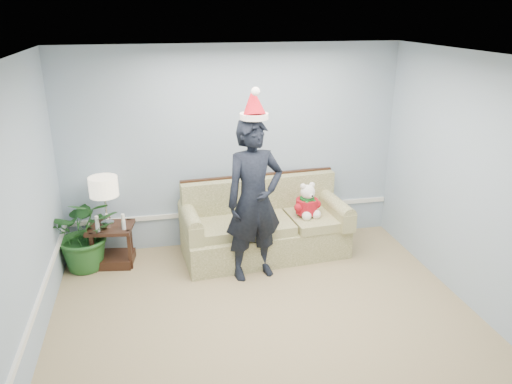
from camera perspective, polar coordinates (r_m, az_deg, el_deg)
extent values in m
cube|color=tan|center=(5.06, 2.60, -17.69)|extent=(4.50, 5.00, 0.02)
cube|color=white|center=(4.01, 3.23, 14.64)|extent=(4.50, 5.00, 0.02)
cube|color=#92AABA|center=(6.68, -2.64, 5.05)|extent=(4.50, 0.02, 2.70)
cube|color=#92AABA|center=(4.40, -27.04, -5.56)|extent=(0.02, 5.00, 2.70)
cube|color=#92AABA|center=(5.37, 26.90, -1.05)|extent=(0.02, 5.00, 2.70)
cube|color=white|center=(6.95, -2.48, -2.18)|extent=(4.48, 0.03, 0.06)
cube|color=white|center=(4.82, -25.00, -15.25)|extent=(0.03, 4.98, 0.06)
cube|color=brown|center=(6.67, 0.99, -5.51)|extent=(2.19, 1.07, 0.40)
cube|color=brown|center=(6.41, -4.64, -4.10)|extent=(0.68, 0.77, 0.12)
cube|color=brown|center=(6.51, 1.11, -3.61)|extent=(0.68, 0.77, 0.12)
cube|color=brown|center=(6.68, 6.61, -3.11)|extent=(0.68, 0.77, 0.12)
cube|color=brown|center=(6.78, 0.36, -0.58)|extent=(2.13, 0.36, 0.57)
cube|color=black|center=(6.75, 0.24, 1.88)|extent=(2.12, 0.22, 0.05)
cube|color=brown|center=(6.40, -7.50, -3.64)|extent=(0.25, 0.92, 0.24)
cube|color=brown|center=(6.80, 9.00, -2.24)|extent=(0.25, 0.92, 0.24)
cube|color=#391D15|center=(6.55, -16.30, -3.94)|extent=(0.61, 0.54, 0.04)
cube|color=#391D15|center=(6.73, -15.93, -7.41)|extent=(0.55, 0.48, 0.12)
cube|color=#391D15|center=(6.51, -18.13, -6.65)|extent=(0.05, 0.05, 0.53)
cube|color=#391D15|center=(6.47, -14.23, -6.40)|extent=(0.05, 0.05, 0.53)
cube|color=#391D15|center=(6.83, -17.87, -5.33)|extent=(0.05, 0.05, 0.53)
cube|color=#391D15|center=(6.79, -14.16, -5.09)|extent=(0.05, 0.05, 0.53)
cylinder|color=silver|center=(6.59, -16.61, -3.44)|extent=(0.17, 0.17, 0.03)
sphere|color=silver|center=(6.55, -16.69, -2.69)|extent=(0.10, 0.10, 0.10)
cylinder|color=silver|center=(6.50, -16.82, -1.43)|extent=(0.03, 0.03, 0.35)
cylinder|color=#F9E8C7|center=(6.41, -17.04, 0.59)|extent=(0.35, 0.35, 0.24)
cylinder|color=silver|center=(6.41, -17.64, -3.87)|extent=(0.05, 0.05, 0.11)
cylinder|color=white|center=(6.37, -17.74, -3.03)|extent=(0.04, 0.04, 0.09)
cylinder|color=silver|center=(6.38, -14.89, -3.68)|extent=(0.05, 0.05, 0.11)
cylinder|color=white|center=(6.34, -14.97, -2.84)|extent=(0.04, 0.04, 0.09)
imported|color=#225722|center=(6.55, -18.92, -4.37)|extent=(0.95, 0.84, 0.98)
imported|color=black|center=(5.85, -0.21, -0.98)|extent=(0.80, 0.60, 1.96)
cylinder|color=white|center=(5.57, -0.22, 8.67)|extent=(0.32, 0.32, 0.06)
cone|color=red|center=(5.56, -0.29, 10.33)|extent=(0.27, 0.35, 0.37)
sphere|color=white|center=(5.44, -0.04, 11.42)|extent=(0.10, 0.10, 0.10)
sphere|color=white|center=(6.58, 5.83, -1.61)|extent=(0.27, 0.27, 0.27)
cylinder|color=red|center=(6.58, 5.83, -1.61)|extent=(0.34, 0.34, 0.19)
cylinder|color=#146522|center=(6.54, 5.86, -0.74)|extent=(0.23, 0.23, 0.03)
sphere|color=white|center=(6.49, 5.52, -2.74)|extent=(0.12, 0.12, 0.12)
sphere|color=white|center=(6.53, 6.74, -2.63)|extent=(0.12, 0.12, 0.12)
sphere|color=white|center=(6.50, 5.92, 0.01)|extent=(0.19, 0.19, 0.19)
sphere|color=black|center=(6.41, 6.22, -0.48)|extent=(0.03, 0.03, 0.03)
sphere|color=white|center=(6.46, 5.35, 0.69)|extent=(0.07, 0.07, 0.07)
sphere|color=white|center=(6.50, 6.48, 0.78)|extent=(0.07, 0.07, 0.07)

